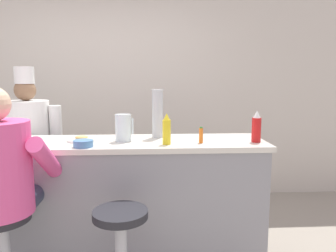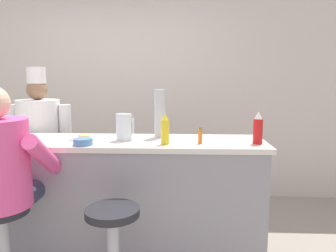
% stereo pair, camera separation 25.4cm
% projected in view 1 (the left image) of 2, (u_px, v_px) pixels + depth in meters
% --- Properties ---
extents(wall_back, '(10.00, 0.06, 2.70)m').
position_uv_depth(wall_back, '(105.00, 92.00, 4.10)').
color(wall_back, beige).
rests_on(wall_back, ground_plane).
extents(diner_counter, '(2.94, 0.60, 1.04)m').
position_uv_depth(diner_counter, '(80.00, 205.00, 2.62)').
color(diner_counter, gray).
rests_on(diner_counter, ground_plane).
extents(ketchup_bottle_red, '(0.07, 0.07, 0.24)m').
position_uv_depth(ketchup_bottle_red, '(256.00, 127.00, 2.51)').
color(ketchup_bottle_red, red).
rests_on(ketchup_bottle_red, diner_counter).
extents(mustard_bottle_yellow, '(0.06, 0.06, 0.23)m').
position_uv_depth(mustard_bottle_yellow, '(167.00, 130.00, 2.42)').
color(mustard_bottle_yellow, yellow).
rests_on(mustard_bottle_yellow, diner_counter).
extents(hot_sauce_bottle_orange, '(0.03, 0.03, 0.12)m').
position_uv_depth(hot_sauce_bottle_orange, '(201.00, 135.00, 2.48)').
color(hot_sauce_bottle_orange, orange).
rests_on(hot_sauce_bottle_orange, diner_counter).
extents(water_pitcher_clear, '(0.14, 0.12, 0.21)m').
position_uv_depth(water_pitcher_clear, '(123.00, 128.00, 2.54)').
color(water_pitcher_clear, silver).
rests_on(water_pitcher_clear, diner_counter).
extents(breakfast_plate, '(0.23, 0.23, 0.05)m').
position_uv_depth(breakfast_plate, '(82.00, 139.00, 2.56)').
color(breakfast_plate, white).
rests_on(breakfast_plate, diner_counter).
extents(cereal_bowl, '(0.14, 0.14, 0.05)m').
position_uv_depth(cereal_bowl, '(83.00, 144.00, 2.34)').
color(cereal_bowl, '#4C7FB7').
rests_on(cereal_bowl, diner_counter).
extents(cup_stack_steel, '(0.10, 0.10, 0.40)m').
position_uv_depth(cup_stack_steel, '(158.00, 114.00, 2.69)').
color(cup_stack_steel, '#B7BABF').
rests_on(cup_stack_steel, diner_counter).
extents(napkin_dispenser_chrome, '(0.10, 0.06, 0.11)m').
position_uv_depth(napkin_dispenser_chrome, '(16.00, 137.00, 2.41)').
color(napkin_dispenser_chrome, silver).
rests_on(napkin_dispenser_chrome, diner_counter).
extents(diner_seated_pink, '(0.61, 0.60, 1.48)m').
position_uv_depth(diner_seated_pink, '(0.00, 175.00, 2.01)').
color(diner_seated_pink, '#B2B5BA').
rests_on(diner_seated_pink, ground_plane).
extents(empty_stool_round, '(0.35, 0.35, 0.70)m').
position_uv_depth(empty_stool_round, '(121.00, 245.00, 2.08)').
color(empty_stool_round, '#B2B5BA').
rests_on(empty_stool_round, ground_plane).
extents(cook_in_whites_near, '(0.64, 0.41, 1.63)m').
position_uv_depth(cook_in_whites_near, '(29.00, 146.00, 3.08)').
color(cook_in_whites_near, '#232328').
rests_on(cook_in_whites_near, ground_plane).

